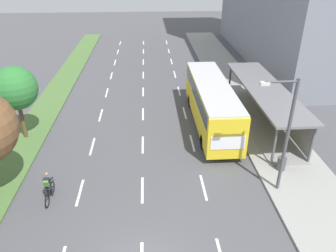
# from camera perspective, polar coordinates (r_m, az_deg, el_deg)

# --- Properties ---
(median_strip) EXTENTS (2.60, 52.00, 0.12)m
(median_strip) POSITION_cam_1_polar(r_m,az_deg,el_deg) (32.57, -19.22, 5.19)
(median_strip) COLOR #4C7038
(median_strip) RESTS_ON ground
(sidewalk_right) EXTENTS (4.50, 52.00, 0.15)m
(sidewalk_right) POSITION_cam_1_polar(r_m,az_deg,el_deg) (32.54, 12.20, 6.16)
(sidewalk_right) COLOR gray
(sidewalk_right) RESTS_ON ground
(lane_divider_left) EXTENTS (0.14, 46.82, 0.01)m
(lane_divider_left) POSITION_cam_1_polar(r_m,az_deg,el_deg) (29.72, -11.18, 3.98)
(lane_divider_left) COLOR white
(lane_divider_left) RESTS_ON ground
(lane_divider_center) EXTENTS (0.14, 46.82, 0.01)m
(lane_divider_center) POSITION_cam_1_polar(r_m,az_deg,el_deg) (29.45, -4.41, 4.22)
(lane_divider_center) COLOR white
(lane_divider_center) RESTS_ON ground
(lane_divider_right) EXTENTS (0.14, 46.82, 0.01)m
(lane_divider_right) POSITION_cam_1_polar(r_m,az_deg,el_deg) (29.60, 2.40, 4.41)
(lane_divider_right) COLOR white
(lane_divider_right) RESTS_ON ground
(bus_shelter) EXTENTS (2.90, 12.56, 2.86)m
(bus_shelter) POSITION_cam_1_polar(r_m,az_deg,el_deg) (25.99, 16.96, 4.17)
(bus_shelter) COLOR gray
(bus_shelter) RESTS_ON sidewalk_right
(bus) EXTENTS (2.54, 11.29, 3.37)m
(bus) POSITION_cam_1_polar(r_m,az_deg,el_deg) (24.81, 7.63, 4.55)
(bus) COLOR yellow
(bus) RESTS_ON ground
(cyclist) EXTENTS (0.46, 1.82, 1.71)m
(cyclist) POSITION_cam_1_polar(r_m,az_deg,el_deg) (18.74, -20.25, -10.14)
(cyclist) COLOR black
(cyclist) RESTS_ON ground
(median_tree_third) EXTENTS (2.98, 2.98, 5.23)m
(median_tree_third) POSITION_cam_1_polar(r_m,az_deg,el_deg) (24.21, -25.28, 5.97)
(median_tree_third) COLOR brown
(median_tree_third) RESTS_ON median_strip
(streetlight) EXTENTS (1.91, 0.24, 6.50)m
(streetlight) POSITION_cam_1_polar(r_m,az_deg,el_deg) (17.59, 19.88, -0.65)
(streetlight) COLOR #4C4C51
(streetlight) RESTS_ON sidewalk_right
(trash_bin) EXTENTS (0.52, 0.52, 0.85)m
(trash_bin) POSITION_cam_1_polar(r_m,az_deg,el_deg) (20.99, 19.30, -6.23)
(trash_bin) COLOR #4C4C51
(trash_bin) RESTS_ON sidewalk_right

